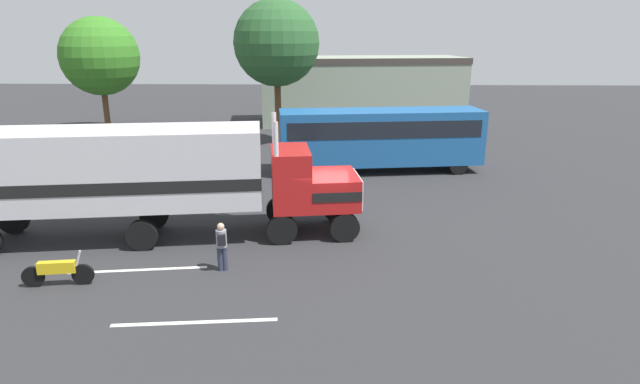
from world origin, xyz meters
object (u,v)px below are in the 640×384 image
Objects in this scene: tree_center at (100,56)px; person_bystander at (222,245)px; semi_truck at (146,173)px; parked_car at (53,153)px; parked_bus at (381,135)px; motorcycle at (58,271)px; tree_left at (277,43)px.

person_bystander is at bearing -60.03° from tree_center.
semi_truck is at bearing -63.43° from tree_center.
semi_truck is 8.82× the size of person_bystander.
person_bystander is 0.35× the size of parked_car.
parked_car is (-9.38, 10.71, -1.72)m from semi_truck.
parked_car is at bearing 178.44° from parked_bus.
motorcycle is (7.84, -14.62, -0.33)m from parked_car.
tree_center reaches higher than parked_bus.
person_bystander is 4.94m from motorcycle.
person_bystander is 28.81m from tree_center.
motorcycle is at bearing -111.53° from semi_truck.
person_bystander is 0.78× the size of motorcycle.
parked_bus is 1.17× the size of tree_left.
semi_truck is at bearing -99.37° from tree_left.
person_bystander is 14.32m from parked_bus.
parked_bus reaches higher than parked_car.
motorcycle is at bearing -61.80° from parked_car.
person_bystander reaches higher than parked_car.
person_bystander is (3.24, -2.70, -1.63)m from semi_truck.
parked_bus is (9.33, 10.20, -0.46)m from semi_truck.
semi_truck is 6.84× the size of motorcycle.
tree_center reaches higher than person_bystander.
motorcycle is at bearing -101.68° from tree_left.
motorcycle is (-10.88, -14.11, -1.58)m from parked_bus.
tree_center reaches higher than motorcycle.
semi_truck is 1.50× the size of tree_left.
semi_truck is 24.69m from tree_center.
tree_left is at bearing 78.32° from motorcycle.
semi_truck is 14.34m from parked_car.
parked_car is 0.49× the size of tree_left.
tree_left is at bearing 131.02° from parked_bus.
tree_center is (-9.41, 25.81, 5.21)m from motorcycle.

